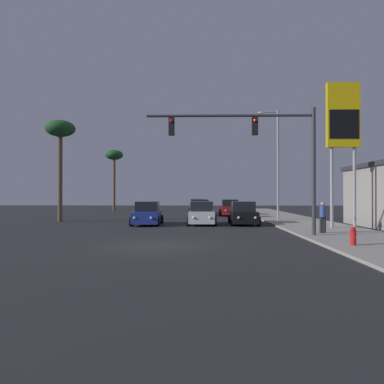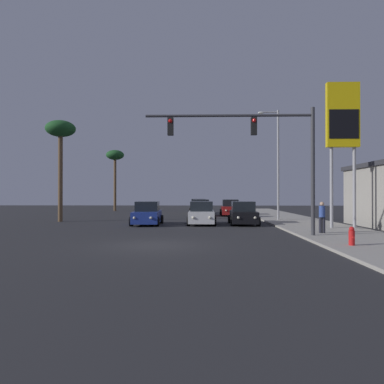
# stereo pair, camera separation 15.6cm
# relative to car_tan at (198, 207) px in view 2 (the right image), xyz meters

# --- Properties ---
(ground_plane) EXTENTS (120.00, 120.00, 0.00)m
(ground_plane) POSITION_rel_car_tan_xyz_m (-1.58, -27.85, -0.76)
(ground_plane) COLOR #28282B
(sidewalk_right) EXTENTS (5.00, 60.00, 0.12)m
(sidewalk_right) POSITION_rel_car_tan_xyz_m (7.92, -17.85, -0.70)
(sidewalk_right) COLOR #9E998E
(sidewalk_right) RESTS_ON ground
(car_tan) EXTENTS (2.04, 4.33, 1.68)m
(car_tan) POSITION_rel_car_tan_xyz_m (0.00, 0.00, 0.00)
(car_tan) COLOR tan
(car_tan) RESTS_ON ground
(car_grey) EXTENTS (2.04, 4.33, 1.68)m
(car_grey) POSITION_rel_car_tan_xyz_m (0.32, -4.90, 0.00)
(car_grey) COLOR slate
(car_grey) RESTS_ON ground
(car_white) EXTENTS (2.04, 4.32, 1.68)m
(car_white) POSITION_rel_car_tan_xyz_m (0.41, -16.48, 0.00)
(car_white) COLOR silver
(car_white) RESTS_ON ground
(car_blue) EXTENTS (2.04, 4.34, 1.68)m
(car_blue) POSITION_rel_car_tan_xyz_m (-3.52, -16.85, 0.00)
(car_blue) COLOR navy
(car_blue) RESTS_ON ground
(car_red) EXTENTS (2.04, 4.32, 1.68)m
(car_red) POSITION_rel_car_tan_xyz_m (3.36, -4.94, 0.00)
(car_red) COLOR maroon
(car_red) RESTS_ON ground
(car_black) EXTENTS (2.04, 4.33, 1.68)m
(car_black) POSITION_rel_car_tan_xyz_m (3.45, -16.48, 0.00)
(car_black) COLOR black
(car_black) RESTS_ON ground
(traffic_light_mast) EXTENTS (8.63, 0.36, 6.50)m
(traffic_light_mast) POSITION_rel_car_tan_xyz_m (3.54, -24.68, 4.03)
(traffic_light_mast) COLOR #38383D
(traffic_light_mast) RESTS_ON sidewalk_right
(street_lamp) EXTENTS (1.74, 0.24, 9.00)m
(street_lamp) POSITION_rel_car_tan_xyz_m (6.56, -12.97, 4.36)
(street_lamp) COLOR #99999E
(street_lamp) RESTS_ON sidewalk_right
(gas_station_sign) EXTENTS (2.00, 0.42, 9.00)m
(gas_station_sign) POSITION_rel_car_tan_xyz_m (9.17, -20.44, 5.86)
(gas_station_sign) COLOR #99999E
(gas_station_sign) RESTS_ON sidewalk_right
(fire_hydrant) EXTENTS (0.24, 0.34, 0.76)m
(fire_hydrant) POSITION_rel_car_tan_xyz_m (6.53, -28.46, -0.27)
(fire_hydrant) COLOR red
(fire_hydrant) RESTS_ON sidewalk_right
(pedestrian_on_sidewalk) EXTENTS (0.34, 0.32, 1.67)m
(pedestrian_on_sidewalk) POSITION_rel_car_tan_xyz_m (6.89, -23.57, 0.27)
(pedestrian_on_sidewalk) COLOR #23232D
(pedestrian_on_sidewalk) RESTS_ON sidewalk_right
(palm_tree_far) EXTENTS (2.40, 2.40, 8.20)m
(palm_tree_far) POSITION_rel_car_tan_xyz_m (-11.28, 6.15, 6.34)
(palm_tree_far) COLOR brown
(palm_tree_far) RESTS_ON ground
(palm_tree_near) EXTENTS (2.40, 2.40, 8.20)m
(palm_tree_near) POSITION_rel_car_tan_xyz_m (-11.03, -13.85, 6.35)
(palm_tree_near) COLOR brown
(palm_tree_near) RESTS_ON ground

